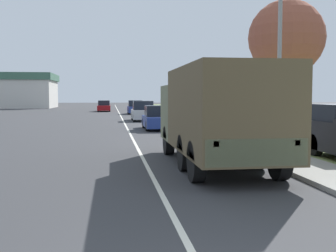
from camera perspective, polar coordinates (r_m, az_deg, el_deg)
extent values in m
plane|color=#38383A|center=(43.13, -6.38, 1.28)|extent=(180.00, 180.00, 0.00)
cube|color=silver|center=(43.13, -6.38, 1.28)|extent=(0.12, 120.00, 0.00)
cube|color=#9E9B93|center=(43.47, -0.44, 1.41)|extent=(1.80, 120.00, 0.12)
cube|color=olive|center=(44.25, 5.22, 1.37)|extent=(7.00, 120.00, 0.02)
cube|color=#606647|center=(15.28, 3.96, 1.84)|extent=(2.42, 2.07, 1.93)
cube|color=brown|center=(11.68, 7.66, 2.18)|extent=(2.42, 5.32, 2.36)
cube|color=#606647|center=(9.27, 11.92, -3.52)|extent=(2.30, 0.10, 0.60)
cube|color=red|center=(8.96, 6.51, -2.43)|extent=(0.12, 0.06, 0.12)
cube|color=red|center=(9.57, 17.10, -2.17)|extent=(0.12, 0.06, 0.12)
cylinder|color=black|center=(15.07, 0.07, -1.96)|extent=(0.30, 1.02, 1.02)
cylinder|color=black|center=(15.50, 7.86, -1.83)|extent=(0.30, 1.02, 1.02)
cylinder|color=black|center=(10.26, 3.86, -4.83)|extent=(0.30, 1.02, 1.02)
cylinder|color=black|center=(10.88, 14.88, -4.44)|extent=(0.30, 1.02, 1.02)
cylinder|color=black|center=(11.81, 2.29, -3.64)|extent=(0.30, 1.02, 1.02)
cylinder|color=black|center=(12.36, 12.03, -3.39)|extent=(0.30, 1.02, 1.02)
cube|color=navy|center=(26.46, -1.33, 0.63)|extent=(1.78, 4.17, 0.65)
cube|color=black|center=(26.51, -1.35, 2.06)|extent=(1.57, 1.88, 0.67)
cylinder|color=black|center=(27.72, -3.27, 0.41)|extent=(0.20, 0.64, 0.64)
cylinder|color=black|center=(27.89, -0.02, 0.44)|extent=(0.20, 0.64, 0.64)
cylinder|color=black|center=(25.07, -2.79, 0.02)|extent=(0.20, 0.64, 0.64)
cylinder|color=black|center=(25.26, 0.80, 0.05)|extent=(0.20, 0.64, 0.64)
cube|color=#B7BABF|center=(35.87, -3.41, 1.61)|extent=(1.85, 4.19, 0.75)
cube|color=black|center=(35.93, -3.43, 2.81)|extent=(1.63, 1.89, 0.75)
cylinder|color=black|center=(37.16, -4.84, 1.34)|extent=(0.20, 0.64, 0.64)
cylinder|color=black|center=(37.28, -2.30, 1.36)|extent=(0.20, 0.64, 0.64)
cylinder|color=black|center=(34.49, -4.61, 1.12)|extent=(0.20, 0.64, 0.64)
cylinder|color=black|center=(34.62, -1.87, 1.15)|extent=(0.20, 0.64, 0.64)
cube|color=navy|center=(49.20, -4.45, 2.25)|extent=(1.76, 4.08, 0.69)
cube|color=black|center=(49.26, -4.46, 3.07)|extent=(1.55, 1.84, 0.71)
cylinder|color=black|center=(50.47, -5.42, 2.06)|extent=(0.20, 0.64, 0.64)
cylinder|color=black|center=(50.56, -3.65, 2.07)|extent=(0.20, 0.64, 0.64)
cylinder|color=black|center=(47.86, -5.29, 1.95)|extent=(0.20, 0.64, 0.64)
cylinder|color=black|center=(47.96, -3.43, 1.96)|extent=(0.20, 0.64, 0.64)
cube|color=maroon|center=(57.94, -8.66, 2.46)|extent=(1.73, 4.66, 0.64)
cube|color=black|center=(58.02, -8.67, 3.11)|extent=(1.53, 2.10, 0.67)
cylinder|color=black|center=(59.45, -9.38, 2.33)|extent=(0.20, 0.64, 0.64)
cylinder|color=black|center=(59.43, -7.90, 2.34)|extent=(0.20, 0.64, 0.64)
cylinder|color=black|center=(56.47, -9.46, 2.23)|extent=(0.20, 0.64, 0.64)
cylinder|color=black|center=(56.45, -7.90, 2.25)|extent=(0.20, 0.64, 0.64)
cylinder|color=black|center=(15.51, 19.35, -2.43)|extent=(0.24, 0.76, 0.76)
cylinder|color=gray|center=(15.33, 14.91, 11.83)|extent=(0.14, 0.14, 8.16)
cylinder|color=#4C3D2D|center=(24.28, 15.59, 3.90)|extent=(0.29, 0.29, 4.12)
sphere|color=brown|center=(24.49, 15.74, 11.42)|extent=(4.17, 4.17, 4.17)
cube|color=#3D7042|center=(18.30, 15.64, -1.48)|extent=(0.55, 0.45, 0.70)
cube|color=beige|center=(79.61, -20.86, 4.04)|extent=(15.75, 11.95, 4.79)
cube|color=#3D6651|center=(79.68, -20.91, 6.19)|extent=(16.38, 12.43, 1.20)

